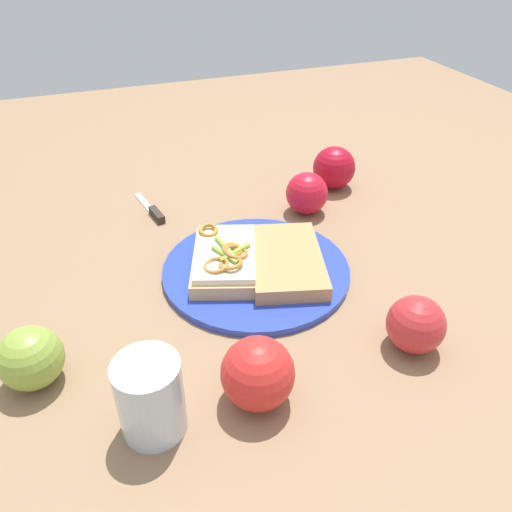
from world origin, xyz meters
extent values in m
plane|color=#8E6D4E|center=(0.00, 0.00, 0.00)|extent=(2.00, 2.00, 0.00)
cylinder|color=#2941BE|center=(0.00, 0.00, 0.01)|extent=(0.28, 0.28, 0.01)
cube|color=tan|center=(-0.01, -0.04, 0.02)|extent=(0.18, 0.14, 0.02)
cube|color=#EBE7C5|center=(-0.01, -0.04, 0.04)|extent=(0.16, 0.13, 0.01)
torus|color=#AC7239|center=(0.00, -0.03, 0.05)|extent=(0.04, 0.04, 0.02)
torus|color=#C67D3C|center=(0.02, -0.07, 0.04)|extent=(0.05, 0.05, 0.01)
torus|color=#B17A2E|center=(-0.07, -0.05, 0.05)|extent=(0.04, 0.04, 0.02)
torus|color=#B27831|center=(0.02, -0.05, 0.04)|extent=(0.05, 0.05, 0.02)
torus|color=#B97C1E|center=(-0.01, -0.03, 0.05)|extent=(0.04, 0.04, 0.01)
cube|color=#87A836|center=(0.00, -0.03, 0.04)|extent=(0.03, 0.05, 0.01)
cube|color=#88B839|center=(-0.02, -0.04, 0.05)|extent=(0.06, 0.01, 0.01)
cube|color=#79A238|center=(0.00, -0.05, 0.04)|extent=(0.05, 0.03, 0.01)
cube|color=tan|center=(0.01, 0.04, 0.02)|extent=(0.19, 0.15, 0.02)
sphere|color=red|center=(0.21, 0.13, 0.04)|extent=(0.10, 0.10, 0.07)
sphere|color=#AC0E23|center=(-0.21, 0.24, 0.04)|extent=(0.10, 0.10, 0.08)
sphere|color=#86A63C|center=(0.11, -0.31, 0.04)|extent=(0.10, 0.10, 0.07)
sphere|color=red|center=(-0.14, 0.15, 0.04)|extent=(0.10, 0.10, 0.07)
sphere|color=red|center=(0.22, -0.08, 0.04)|extent=(0.11, 0.11, 0.08)
cylinder|color=silver|center=(0.22, -0.19, 0.05)|extent=(0.07, 0.07, 0.09)
cube|color=silver|center=(-0.27, -0.12, 0.00)|extent=(0.08, 0.03, 0.00)
cube|color=#322A23|center=(-0.21, -0.11, 0.01)|extent=(0.05, 0.02, 0.01)
camera|label=1|loc=(0.56, -0.21, 0.46)|focal=35.24mm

